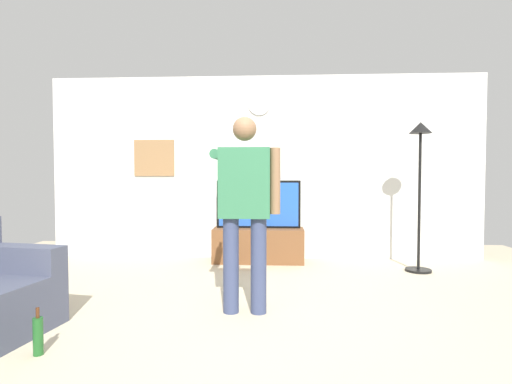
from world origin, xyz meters
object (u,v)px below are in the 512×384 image
Objects in this scene: television at (259,204)px; beverage_bottle at (38,335)px; tv_stand at (258,245)px; wall_clock at (259,104)px; floor_lamp at (420,165)px; person_standing_nearer_lamp at (245,202)px; framed_picture at (154,158)px.

television is 3.66× the size of beverage_bottle.
tv_stand is 3.87× the size of wall_clock.
person_standing_nearer_lamp is at bearing -142.25° from floor_lamp.
person_standing_nearer_lamp reaches higher than beverage_bottle.
person_standing_nearer_lamp is 5.33× the size of beverage_bottle.
wall_clock is (0.00, 0.29, 2.04)m from tv_stand.
wall_clock is (0.00, 0.24, 1.47)m from television.
framed_picture is 3.73m from floor_lamp.
tv_stand is 1.07× the size of television.
television is 0.63× the size of floor_lamp.
floor_lamp is (2.07, -0.49, 0.54)m from television.
beverage_bottle is at bearing -145.48° from person_standing_nearer_lamp.
person_standing_nearer_lamp is at bearing -56.53° from framed_picture.
person_standing_nearer_lamp is 1.83m from beverage_bottle.
tv_stand is 2.04m from framed_picture.
person_standing_nearer_lamp is at bearing -90.59° from television.
framed_picture is 0.35× the size of person_standing_nearer_lamp.
wall_clock is 2.38m from floor_lamp.
floor_lamp is at bearing -11.41° from framed_picture.
tv_stand is 2.40m from floor_lamp.
wall_clock is 0.19× the size of person_standing_nearer_lamp.
floor_lamp reaches higher than beverage_bottle.
tv_stand is at bearing -90.00° from television.
floor_lamp is at bearing 36.52° from beverage_bottle.
framed_picture is 0.32× the size of floor_lamp.
tv_stand reaches higher than beverage_bottle.
tv_stand is at bearing 65.56° from beverage_bottle.
television is 3.39m from beverage_bottle.
tv_stand is 0.73× the size of person_standing_nearer_lamp.
framed_picture is 1.86× the size of beverage_bottle.
person_standing_nearer_lamp reaches higher than television.
framed_picture is (-1.58, 0.00, -0.79)m from wall_clock.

